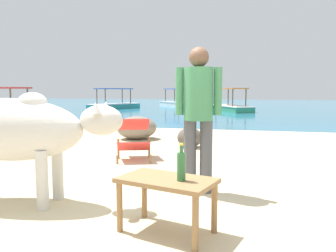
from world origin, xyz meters
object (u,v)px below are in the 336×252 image
object	(u,v)px
boat_teal	(114,104)
cow	(13,131)
boat_white	(176,102)
boat_green	(230,106)
person_standing	(198,109)
boat_red	(1,113)
bottle	(181,166)
low_bench_table	(167,187)
deck_chair_near	(134,136)

from	to	relation	value
boat_teal	cow	bearing A→B (deg)	-136.05
boat_white	boat_green	distance (m)	6.50
person_standing	boat_red	world-z (taller)	person_standing
cow	person_standing	bearing A→B (deg)	18.23
cow	boat_red	xyz separation A→B (m)	(-7.13, 8.32, -0.50)
boat_green	boat_red	xyz separation A→B (m)	(-8.42, -7.92, 0.00)
person_standing	cow	bearing A→B (deg)	107.05
bottle	boat_white	xyz separation A→B (m)	(-4.67, 21.63, -0.32)
low_bench_table	boat_white	world-z (taller)	boat_white
boat_red	boat_teal	world-z (taller)	same
low_bench_table	bottle	world-z (taller)	bottle
bottle	person_standing	world-z (taller)	person_standing
low_bench_table	boat_green	size ratio (longest dim) A/B	0.23
cow	boat_green	xyz separation A→B (m)	(1.29, 16.24, -0.50)
low_bench_table	boat_red	distance (m)	12.36
deck_chair_near	boat_red	world-z (taller)	boat_red
boat_white	boat_teal	world-z (taller)	same
boat_teal	boat_white	bearing A→B (deg)	-12.32
cow	boat_white	size ratio (longest dim) A/B	0.56
bottle	boat_white	bearing A→B (deg)	102.18
cow	boat_red	bearing A→B (deg)	124.75
low_bench_table	boat_teal	world-z (taller)	boat_teal
bottle	person_standing	size ratio (longest dim) A/B	0.18
cow	bottle	size ratio (longest dim) A/B	6.83
boat_green	boat_teal	bearing A→B (deg)	-125.25
low_bench_table	deck_chair_near	xyz separation A→B (m)	(-1.23, 2.70, 0.01)
low_bench_table	person_standing	bearing A→B (deg)	102.00
low_bench_table	boat_white	size ratio (longest dim) A/B	0.24
bottle	person_standing	xyz separation A→B (m)	(-0.04, 1.18, 0.38)
person_standing	deck_chair_near	bearing A→B (deg)	32.86
boat_white	boat_teal	distance (m)	5.24
boat_white	boat_red	size ratio (longest dim) A/B	0.93
person_standing	boat_white	distance (m)	20.98
boat_red	boat_teal	xyz separation A→B (m)	(1.13, 8.73, 0.00)
cow	low_bench_table	distance (m)	1.76
deck_chair_near	person_standing	distance (m)	2.12
boat_red	boat_teal	bearing A→B (deg)	-84.89
person_standing	boat_green	distance (m)	15.47
boat_green	boat_red	size ratio (longest dim) A/B	0.98
boat_teal	deck_chair_near	bearing A→B (deg)	-131.72
bottle	boat_white	world-z (taller)	boat_white
bottle	deck_chair_near	bearing A→B (deg)	116.26
boat_white	boat_red	bearing A→B (deg)	122.72
deck_chair_near	boat_green	bearing A→B (deg)	157.21
person_standing	boat_green	xyz separation A→B (m)	(-0.48, 15.45, -0.70)
person_standing	boat_red	distance (m)	11.68
cow	low_bench_table	bearing A→B (deg)	-17.44
bottle	boat_white	distance (m)	22.13
person_standing	boat_red	bearing A→B (deg)	42.73
boat_teal	boat_red	bearing A→B (deg)	-162.82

